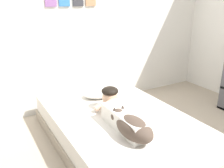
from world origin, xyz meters
The scene contains 8 objects.
ground_plane centered at (0.00, 0.00, 0.00)m, with size 13.43×13.43×0.00m, color tan.
back_wall centered at (0.00, 1.45, 1.25)m, with size 4.72×0.12×2.50m.
bed centered at (0.04, 0.22, 0.17)m, with size 1.39×2.10×0.35m.
pillow centered at (0.13, 0.79, 0.40)m, with size 0.52×0.32×0.11m, color white.
person_lying centered at (0.04, 0.05, 0.45)m, with size 0.43×0.92×0.27m.
dog centered at (-0.09, -0.24, 0.45)m, with size 0.26×0.57×0.21m.
coffee_cup centered at (0.23, 0.70, 0.39)m, with size 0.13×0.09×0.07m.
cell_phone centered at (0.07, 0.29, 0.35)m, with size 0.07×0.14×0.01m, color black.
Camera 1 is at (-1.27, -1.92, 1.61)m, focal length 39.47 mm.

